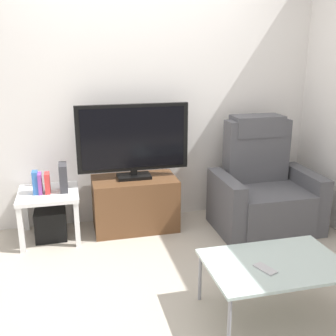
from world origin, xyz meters
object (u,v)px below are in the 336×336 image
tv_stand (135,203)px  cell_phone (265,269)px  book_rightmost (47,183)px  game_console (63,177)px  television (133,140)px  side_table (49,199)px  subwoofer_box (51,224)px  book_middle (40,183)px  recliner_armchair (263,190)px  coffee_table (275,266)px  book_leftmost (35,183)px

tv_stand → cell_phone: tv_stand is taller
book_rightmost → game_console: size_ratio=0.74×
television → side_table: (-0.80, -0.05, -0.51)m
subwoofer_box → cell_phone: 2.12m
side_table → cell_phone: size_ratio=3.60×
side_table → book_middle: bearing=-161.8°
recliner_armchair → television: bearing=170.0°
tv_stand → coffee_table: 1.71m
subwoofer_box → coffee_table: bearing=-46.4°
tv_stand → side_table: 0.82m
book_rightmost → coffee_table: book_rightmost is taller
game_console → coffee_table: size_ratio=0.28×
book_leftmost → coffee_table: book_leftmost is taller
book_rightmost → game_console: 0.15m
book_leftmost → television: bearing=4.3°
subwoofer_box → game_console: size_ratio=1.12×
coffee_table → book_rightmost: bearing=133.9°
tv_stand → cell_phone: 1.74m
tv_stand → television: bearing=90.0°
recliner_armchair → book_leftmost: bearing=176.9°
book_leftmost → game_console: 0.25m
recliner_armchair → side_table: recliner_armchair is taller
tv_stand → side_table: size_ratio=1.49×
television → book_leftmost: 0.97m
tv_stand → subwoofer_box: size_ratio=2.86×
side_table → cell_phone: 2.11m
book_middle → recliner_armchair: bearing=-5.5°
book_leftmost → coffee_table: (1.57, -1.52, -0.20)m
television → recliner_armchair: bearing=-12.2°
television → game_console: size_ratio=4.18×
side_table → book_rightmost: bearing=-81.9°
game_console → tv_stand: bearing=1.7°
side_table → subwoofer_box: (0.00, 0.00, -0.24)m
television → subwoofer_box: bearing=-176.6°
book_middle → coffee_table: (1.53, -1.52, -0.19)m
recliner_armchair → subwoofer_box: bearing=176.1°
television → book_rightmost: bearing=-175.2°
side_table → book_leftmost: 0.20m
subwoofer_box → cell_phone: (1.37, -1.61, 0.25)m
side_table → book_leftmost: size_ratio=2.57×
side_table → coffee_table: 2.13m
subwoofer_box → cell_phone: cell_phone is taller
book_leftmost → coffee_table: bearing=-44.1°
game_console → cell_phone: bearing=-53.0°
book_middle → book_rightmost: 0.06m
subwoofer_box → coffee_table: (1.47, -1.54, 0.22)m
game_console → side_table: bearing=-176.1°
tv_stand → book_leftmost: 0.96m
book_middle → book_rightmost: (0.06, 0.00, -0.00)m
tv_stand → recliner_armchair: (1.24, -0.25, 0.11)m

